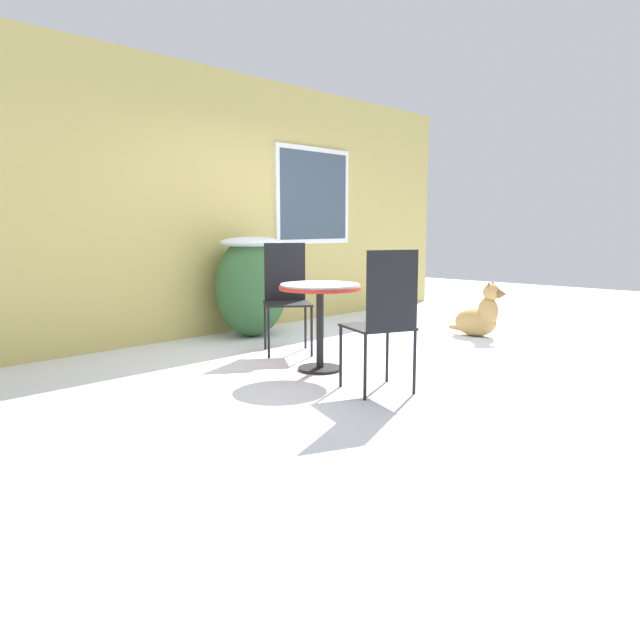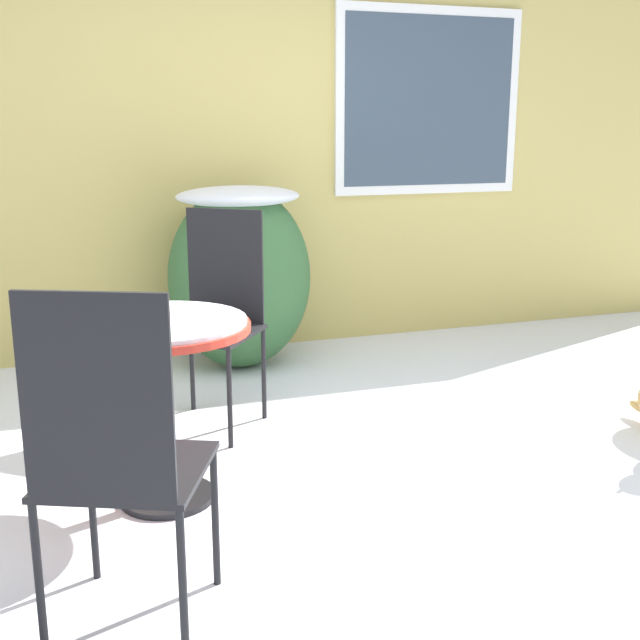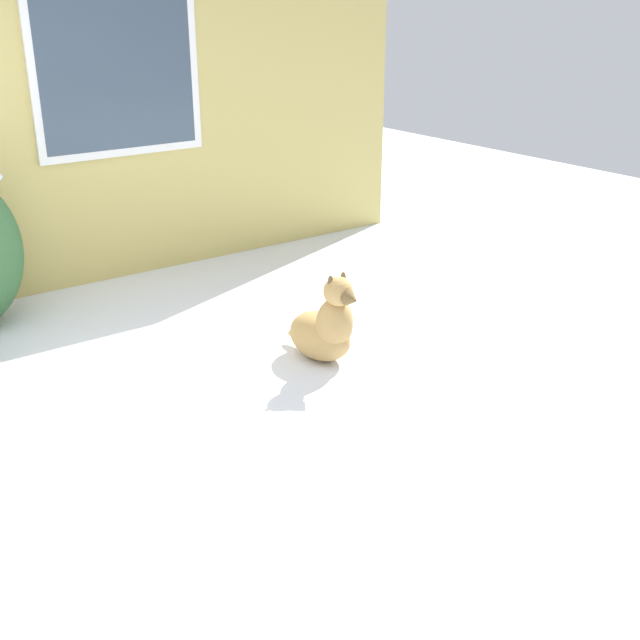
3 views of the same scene
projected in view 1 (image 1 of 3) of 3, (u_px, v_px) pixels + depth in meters
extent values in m
plane|color=white|center=(384.00, 356.00, 5.91)|extent=(16.00, 16.00, 0.00)
cube|color=tan|center=(233.00, 205.00, 7.17)|extent=(8.00, 0.06, 2.93)
cube|color=white|center=(313.00, 196.00, 8.07)|extent=(1.35, 0.04, 1.23)
cube|color=#3D4C5B|center=(314.00, 196.00, 8.06)|extent=(1.23, 0.01, 1.11)
ellipsoid|color=#386638|center=(252.00, 287.00, 6.91)|extent=(0.87, 0.69, 1.11)
ellipsoid|color=white|center=(251.00, 242.00, 6.84)|extent=(0.74, 0.59, 0.12)
cylinder|color=black|center=(320.00, 368.00, 5.35)|extent=(0.38, 0.38, 0.03)
cylinder|color=black|center=(320.00, 329.00, 5.30)|extent=(0.06, 0.06, 0.67)
cylinder|color=red|center=(320.00, 288.00, 5.25)|extent=(0.69, 0.69, 0.03)
cylinder|color=white|center=(320.00, 285.00, 5.24)|extent=(0.67, 0.67, 0.02)
cube|color=black|center=(288.00, 304.00, 6.00)|extent=(0.62, 0.62, 0.02)
cube|color=black|center=(285.00, 272.00, 6.16)|extent=(0.33, 0.26, 0.57)
cylinder|color=black|center=(269.00, 333.00, 5.80)|extent=(0.02, 0.02, 0.47)
cylinder|color=black|center=(312.00, 332.00, 5.87)|extent=(0.02, 0.02, 0.47)
cylinder|color=black|center=(265.00, 326.00, 6.20)|extent=(0.02, 0.02, 0.47)
cylinder|color=black|center=(305.00, 325.00, 6.26)|extent=(0.02, 0.02, 0.47)
cube|color=black|center=(377.00, 327.00, 4.62)|extent=(0.58, 0.58, 0.02)
cube|color=black|center=(392.00, 290.00, 4.38)|extent=(0.38, 0.18, 0.57)
cylinder|color=black|center=(387.00, 352.00, 4.92)|extent=(0.02, 0.02, 0.47)
cylinder|color=black|center=(341.00, 356.00, 4.76)|extent=(0.02, 0.02, 0.47)
cylinder|color=black|center=(415.00, 363.00, 4.55)|extent=(0.02, 0.02, 0.47)
cylinder|color=black|center=(365.00, 367.00, 4.39)|extent=(0.02, 0.02, 0.47)
ellipsoid|color=tan|center=(475.00, 322.00, 6.99)|extent=(0.35, 0.50, 0.31)
ellipsoid|color=tan|center=(488.00, 312.00, 6.88)|extent=(0.26, 0.23, 0.34)
sphere|color=tan|center=(492.00, 292.00, 6.83)|extent=(0.19, 0.19, 0.19)
cone|color=brown|center=(503.00, 294.00, 6.75)|extent=(0.11, 0.09, 0.10)
ellipsoid|color=brown|center=(489.00, 286.00, 6.79)|extent=(0.04, 0.03, 0.08)
ellipsoid|color=brown|center=(493.00, 285.00, 6.87)|extent=(0.04, 0.03, 0.08)
ellipsoid|color=tan|center=(457.00, 328.00, 7.15)|extent=(0.08, 0.23, 0.06)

